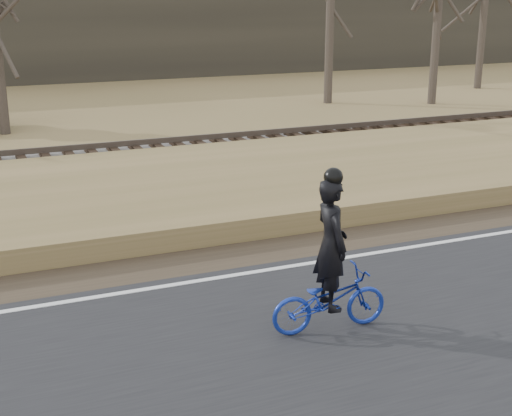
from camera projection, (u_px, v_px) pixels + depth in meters
name	position (u px, v px, depth m)	size (l,w,h in m)	color
ground	(353.00, 264.00, 12.61)	(120.00, 120.00, 0.00)	olive
road	(440.00, 321.00, 10.39)	(120.00, 6.00, 0.06)	black
edge_line	(347.00, 257.00, 12.76)	(120.00, 0.12, 0.01)	silver
shoulder	(321.00, 242.00, 13.66)	(120.00, 1.60, 0.04)	#473A2B
embankment	(260.00, 193.00, 16.25)	(120.00, 5.00, 0.44)	olive
ballast	(206.00, 158.00, 19.60)	(120.00, 3.00, 0.45)	slate
railroad	(206.00, 147.00, 19.51)	(120.00, 2.40, 0.29)	black
treeline_backdrop	(73.00, 22.00, 38.19)	(120.00, 4.00, 6.00)	#383328
cyclist	(330.00, 278.00, 9.85)	(1.73, 0.72, 2.35)	#162C98
bare_tree_center	(331.00, 2.00, 29.48)	(0.36, 0.36, 8.36)	#453B32
bare_tree_right	(438.00, 5.00, 29.33)	(0.36, 0.36, 8.14)	#453B32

